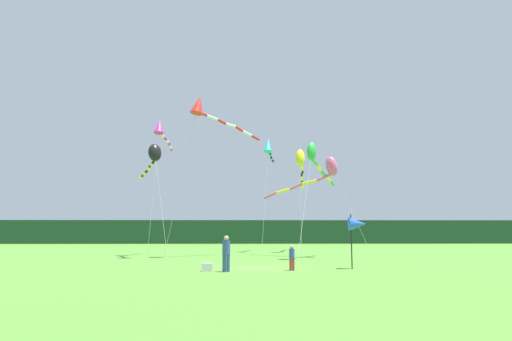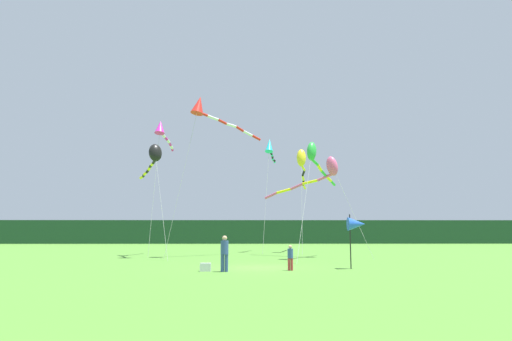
% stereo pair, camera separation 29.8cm
% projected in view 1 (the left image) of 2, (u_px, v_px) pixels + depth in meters
% --- Properties ---
extents(ground_plane, '(120.00, 120.00, 0.00)m').
position_uv_depth(ground_plane, '(259.00, 268.00, 23.61)').
color(ground_plane, '#4C842D').
extents(distant_treeline, '(108.00, 3.39, 3.50)m').
position_uv_depth(distant_treeline, '(249.00, 232.00, 68.43)').
color(distant_treeline, '#1E4228').
rests_on(distant_treeline, ground).
extents(person_adult, '(0.37, 0.37, 1.70)m').
position_uv_depth(person_adult, '(226.00, 252.00, 21.34)').
color(person_adult, '#334C8C').
rests_on(person_adult, ground).
extents(person_child, '(0.27, 0.27, 1.23)m').
position_uv_depth(person_child, '(292.00, 256.00, 21.99)').
color(person_child, '#B23338').
rests_on(person_child, ground).
extents(cooler_box, '(0.51, 0.31, 0.39)m').
position_uv_depth(cooler_box, '(207.00, 267.00, 21.47)').
color(cooler_box, silver).
rests_on(cooler_box, ground).
extents(banner_flag_pole, '(0.90, 0.70, 2.77)m').
position_uv_depth(banner_flag_pole, '(357.00, 224.00, 23.22)').
color(banner_flag_pole, black).
rests_on(banner_flag_pole, ground).
extents(kite_rainbow, '(7.29, 5.71, 7.55)m').
position_uv_depth(kite_rainbow, '(323.00, 171.00, 33.81)').
color(kite_rainbow, '#B2B2B2').
rests_on(kite_rainbow, ground).
extents(kite_red, '(6.87, 5.85, 12.15)m').
position_uv_depth(kite_red, '(204.00, 109.00, 34.23)').
color(kite_red, '#B2B2B2').
rests_on(kite_red, ground).
extents(kite_green, '(4.10, 8.80, 8.20)m').
position_uv_depth(kite_green, '(314.00, 157.00, 31.61)').
color(kite_green, '#B2B2B2').
rests_on(kite_green, ground).
extents(kite_yellow, '(1.60, 9.21, 9.40)m').
position_uv_depth(kite_yellow, '(301.00, 162.00, 41.24)').
color(kite_yellow, '#B2B2B2').
rests_on(kite_yellow, ground).
extents(kite_magenta, '(1.07, 5.60, 10.80)m').
position_uv_depth(kite_magenta, '(161.00, 129.00, 36.11)').
color(kite_magenta, '#B2B2B2').
rests_on(kite_magenta, ground).
extents(kite_black, '(3.58, 6.45, 8.32)m').
position_uv_depth(kite_black, '(154.00, 155.00, 32.87)').
color(kite_black, '#B2B2B2').
rests_on(kite_black, ground).
extents(kite_cyan, '(1.53, 6.70, 10.56)m').
position_uv_depth(kite_cyan, '(269.00, 147.00, 41.89)').
color(kite_cyan, '#B2B2B2').
rests_on(kite_cyan, ground).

